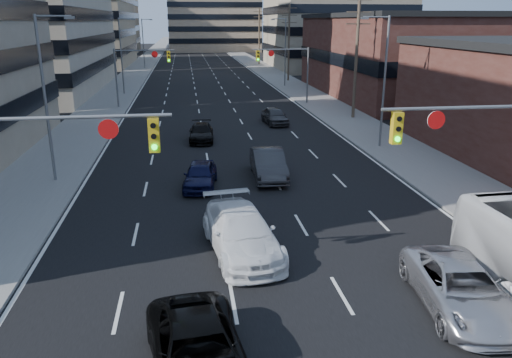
{
  "coord_description": "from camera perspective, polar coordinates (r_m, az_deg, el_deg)",
  "views": [
    {
      "loc": [
        -3.03,
        -8.01,
        8.67
      ],
      "look_at": [
        -0.2,
        12.13,
        2.2
      ],
      "focal_mm": 35.0,
      "sensor_mm": 36.0,
      "label": 1
    }
  ],
  "objects": [
    {
      "name": "streetlight_left_near",
      "position": [
        29.17,
        -22.74,
        9.18
      ],
      "size": [
        2.03,
        0.22,
        9.0
      ],
      "color": "slate",
      "rests_on": "ground"
    },
    {
      "name": "bg_block_left",
      "position": [
        150.11,
        -18.42,
        17.31
      ],
      "size": [
        24.0,
        24.0,
        20.0
      ],
      "primitive_type": "cube",
      "color": "#ADA089",
      "rests_on": "ground"
    },
    {
      "name": "road_surface",
      "position": [
        138.31,
        -6.92,
        13.94
      ],
      "size": [
        18.0,
        300.0,
        0.02
      ],
      "primitive_type": "cube",
      "color": "black",
      "rests_on": "ground"
    },
    {
      "name": "bg_block_right",
      "position": [
        142.41,
        6.53,
        16.47
      ],
      "size": [
        22.0,
        22.0,
        12.0
      ],
      "primitive_type": "cube",
      "color": "gray",
      "rests_on": "ground"
    },
    {
      "name": "storefront_right_mid",
      "position": [
        64.13,
        17.43,
        13.14
      ],
      "size": [
        20.0,
        30.0,
        9.0
      ],
      "primitive_type": "cube",
      "color": "#472119",
      "rests_on": "ground"
    },
    {
      "name": "sedan_grey_center",
      "position": [
        28.61,
        1.41,
        1.72
      ],
      "size": [
        1.92,
        5.04,
        1.64
      ],
      "primitive_type": "imported",
      "rotation": [
        0.0,
        0.0,
        -0.04
      ],
      "color": "#2E2E31",
      "rests_on": "ground"
    },
    {
      "name": "streetlight_right_far",
      "position": [
        69.4,
        3.24,
        14.63
      ],
      "size": [
        2.03,
        0.22,
        9.0
      ],
      "color": "slate",
      "rests_on": "ground"
    },
    {
      "name": "signal_far_right",
      "position": [
        54.25,
        3.52,
        13.0
      ],
      "size": [
        6.09,
        0.33,
        6.0
      ],
      "color": "slate",
      "rests_on": "ground"
    },
    {
      "name": "signal_near_left",
      "position": [
        17.16,
        -22.65,
        1.6
      ],
      "size": [
        6.59,
        0.33,
        6.0
      ],
      "color": "slate",
      "rests_on": "ground"
    },
    {
      "name": "signal_near_right",
      "position": [
        19.62,
        24.61,
        3.23
      ],
      "size": [
        6.59,
        0.33,
        6.0
      ],
      "color": "slate",
      "rests_on": "ground"
    },
    {
      "name": "utility_pole_midblock",
      "position": [
        75.61,
        3.78,
        15.42
      ],
      "size": [
        2.2,
        0.28,
        11.0
      ],
      "color": "#4C3D2D",
      "rests_on": "ground"
    },
    {
      "name": "black_pickup",
      "position": [
        13.3,
        -6.61,
        -19.2
      ],
      "size": [
        2.97,
        5.41,
        1.44
      ],
      "primitive_type": "imported",
      "rotation": [
        0.0,
        0.0,
        0.12
      ],
      "color": "black",
      "rests_on": "ground"
    },
    {
      "name": "office_right_far",
      "position": [
        100.03,
        8.65,
        16.5
      ],
      "size": [
        22.0,
        28.0,
        14.0
      ],
      "primitive_type": "cube",
      "color": "gray",
      "rests_on": "ground"
    },
    {
      "name": "white_van",
      "position": [
        19.44,
        -1.69,
        -6.08
      ],
      "size": [
        3.1,
        6.11,
        1.7
      ],
      "primitive_type": "imported",
      "rotation": [
        0.0,
        0.0,
        0.13
      ],
      "color": "white",
      "rests_on": "ground"
    },
    {
      "name": "streetlight_right_near",
      "position": [
        35.8,
        14.27,
        11.32
      ],
      "size": [
        2.03,
        0.22,
        9.0
      ],
      "color": "slate",
      "rests_on": "ground"
    },
    {
      "name": "sidewalk_left",
      "position": [
        138.53,
        -11.82,
        13.73
      ],
      "size": [
        5.0,
        300.0,
        0.15
      ],
      "primitive_type": "cube",
      "color": "slate",
      "rests_on": "ground"
    },
    {
      "name": "silver_suv",
      "position": [
        17.12,
        22.33,
        -11.42
      ],
      "size": [
        2.98,
        5.52,
        1.47
      ],
      "primitive_type": "imported",
      "rotation": [
        0.0,
        0.0,
        -0.1
      ],
      "color": "#B4B3B8",
      "rests_on": "ground"
    },
    {
      "name": "streetlight_left_mid",
      "position": [
        63.53,
        -15.02,
        13.81
      ],
      "size": [
        2.03,
        0.22,
        9.0
      ],
      "color": "slate",
      "rests_on": "ground"
    },
    {
      "name": "utility_pole_distant",
      "position": [
        105.16,
        0.36,
        16.07
      ],
      "size": [
        2.2,
        0.28,
        11.0
      ],
      "color": "#4C3D2D",
      "rests_on": "ground"
    },
    {
      "name": "office_left_far",
      "position": [
        110.03,
        -19.8,
        16.32
      ],
      "size": [
        20.0,
        30.0,
        16.0
      ],
      "primitive_type": "cube",
      "color": "gray",
      "rests_on": "ground"
    },
    {
      "name": "streetlight_left_far",
      "position": [
        98.35,
        -12.69,
        15.13
      ],
      "size": [
        2.03,
        0.22,
        9.0
      ],
      "color": "slate",
      "rests_on": "ground"
    },
    {
      "name": "utility_pole_block",
      "position": [
        46.66,
        11.41,
        13.76
      ],
      "size": [
        2.2,
        0.28,
        11.0
      ],
      "color": "#4C3D2D",
      "rests_on": "ground"
    },
    {
      "name": "sidewalk_right",
      "position": [
        139.04,
        -2.03,
        14.1
      ],
      "size": [
        5.0,
        300.0,
        0.15
      ],
      "primitive_type": "cube",
      "color": "slate",
      "rests_on": "ground"
    },
    {
      "name": "signal_far_left",
      "position": [
        53.39,
        -13.28,
        12.5
      ],
      "size": [
        6.09,
        0.33,
        6.0
      ],
      "color": "slate",
      "rests_on": "ground"
    },
    {
      "name": "sedan_black_far",
      "position": [
        37.84,
        -6.27,
        5.29
      ],
      "size": [
        1.98,
        4.46,
        1.27
      ],
      "primitive_type": "imported",
      "rotation": [
        0.0,
        0.0,
        -0.05
      ],
      "color": "black",
      "rests_on": "ground"
    },
    {
      "name": "sedan_blue",
      "position": [
        27.15,
        -6.39,
        0.46
      ],
      "size": [
        2.17,
        4.29,
        1.4
      ],
      "primitive_type": "imported",
      "rotation": [
        0.0,
        0.0,
        -0.13
      ],
      "color": "black",
      "rests_on": "ground"
    },
    {
      "name": "sedan_grey_right",
      "position": [
        43.95,
        2.16,
        7.23
      ],
      "size": [
        2.11,
        4.42,
        1.46
      ],
      "primitive_type": "imported",
      "rotation": [
        0.0,
        0.0,
        0.09
      ],
      "color": "#363739",
      "rests_on": "ground"
    }
  ]
}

